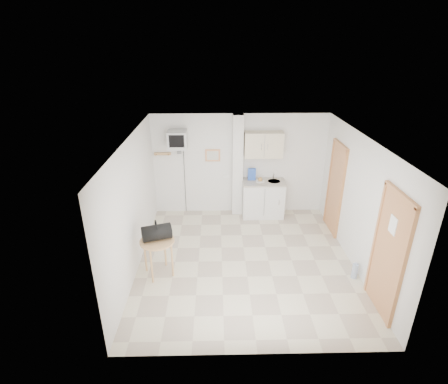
{
  "coord_description": "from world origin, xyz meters",
  "views": [
    {
      "loc": [
        -0.55,
        -5.82,
        4.08
      ],
      "look_at": [
        -0.41,
        0.6,
        1.25
      ],
      "focal_mm": 28.0,
      "sensor_mm": 36.0,
      "label": 1
    }
  ],
  "objects_px": {
    "round_table": "(157,245)",
    "duffel_bag": "(157,232)",
    "water_bottle": "(355,271)",
    "crt_television": "(178,140)"
  },
  "relations": [
    {
      "from": "duffel_bag",
      "to": "water_bottle",
      "type": "bearing_deg",
      "value": -21.93
    },
    {
      "from": "round_table",
      "to": "duffel_bag",
      "type": "xyz_separation_m",
      "value": [
        -0.0,
        0.03,
        0.25
      ]
    },
    {
      "from": "round_table",
      "to": "water_bottle",
      "type": "height_order",
      "value": "round_table"
    },
    {
      "from": "crt_television",
      "to": "water_bottle",
      "type": "relative_size",
      "value": 6.56
    },
    {
      "from": "duffel_bag",
      "to": "water_bottle",
      "type": "distance_m",
      "value": 3.71
    },
    {
      "from": "round_table",
      "to": "duffel_bag",
      "type": "distance_m",
      "value": 0.25
    },
    {
      "from": "duffel_bag",
      "to": "water_bottle",
      "type": "height_order",
      "value": "duffel_bag"
    },
    {
      "from": "round_table",
      "to": "water_bottle",
      "type": "distance_m",
      "value": 3.67
    },
    {
      "from": "crt_television",
      "to": "round_table",
      "type": "xyz_separation_m",
      "value": [
        -0.2,
        -2.38,
        -1.31
      ]
    },
    {
      "from": "duffel_bag",
      "to": "water_bottle",
      "type": "xyz_separation_m",
      "value": [
        3.63,
        -0.24,
        -0.73
      ]
    }
  ]
}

